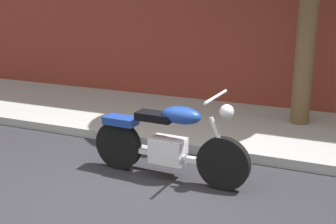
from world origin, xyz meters
name	(u,v)px	position (x,y,z in m)	size (l,w,h in m)	color
ground_plane	(127,196)	(0.00, 0.00, 0.00)	(60.00, 60.00, 0.00)	#28282D
sidewalk	(208,123)	(0.00, 2.92, 0.07)	(22.84, 2.68, 0.14)	#9E9E9E
motorcycle	(168,142)	(0.23, 0.67, 0.48)	(2.14, 0.70, 1.16)	black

